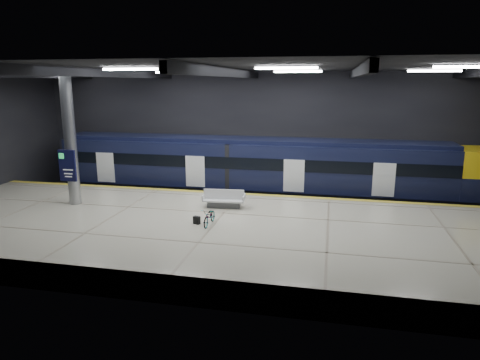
% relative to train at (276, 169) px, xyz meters
% --- Properties ---
extents(ground, '(30.00, 30.00, 0.00)m').
position_rel_train_xyz_m(ground, '(-1.73, -5.50, -2.06)').
color(ground, black).
rests_on(ground, ground).
extents(room_shell, '(30.10, 16.10, 8.05)m').
position_rel_train_xyz_m(room_shell, '(-1.74, -5.49, 3.66)').
color(room_shell, black).
rests_on(room_shell, ground).
extents(platform, '(30.00, 11.00, 1.10)m').
position_rel_train_xyz_m(platform, '(-1.73, -8.00, -1.51)').
color(platform, '#B7B19B').
rests_on(platform, ground).
extents(safety_strip, '(30.00, 0.40, 0.01)m').
position_rel_train_xyz_m(safety_strip, '(-1.73, -2.75, -0.95)').
color(safety_strip, gold).
rests_on(safety_strip, platform).
extents(rails, '(30.00, 1.52, 0.16)m').
position_rel_train_xyz_m(rails, '(-1.73, 0.00, -1.98)').
color(rails, gray).
rests_on(rails, ground).
extents(train, '(29.40, 2.84, 3.79)m').
position_rel_train_xyz_m(train, '(0.00, 0.00, 0.00)').
color(train, black).
rests_on(train, ground).
extents(bench, '(2.19, 1.05, 0.94)m').
position_rel_train_xyz_m(bench, '(-1.95, -5.54, -0.63)').
color(bench, '#595B60').
rests_on(bench, platform).
extents(bicycle, '(0.55, 1.50, 0.78)m').
position_rel_train_xyz_m(bicycle, '(-1.90, -8.35, -0.57)').
color(bicycle, '#99999E').
rests_on(bicycle, platform).
extents(pannier_bag, '(0.35, 0.28, 0.35)m').
position_rel_train_xyz_m(pannier_bag, '(-2.50, -8.35, -0.78)').
color(pannier_bag, black).
rests_on(pannier_bag, platform).
extents(info_column, '(0.90, 0.78, 6.90)m').
position_rel_train_xyz_m(info_column, '(-9.73, -6.52, 2.40)').
color(info_column, '#9EA0A5').
rests_on(info_column, platform).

